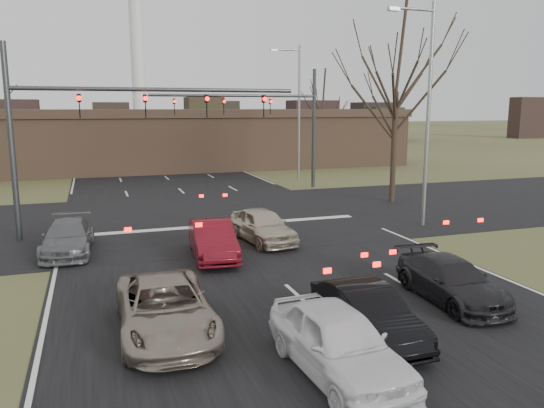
{
  "coord_description": "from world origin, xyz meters",
  "views": [
    {
      "loc": [
        -5.47,
        -10.62,
        5.43
      ],
      "look_at": [
        0.61,
        7.22,
        2.0
      ],
      "focal_mm": 35.0,
      "sensor_mm": 36.0,
      "label": 1
    }
  ],
  "objects": [
    {
      "name": "ground",
      "position": [
        0.0,
        0.0,
        0.0
      ],
      "size": [
        360.0,
        360.0,
        0.0
      ],
      "primitive_type": "plane",
      "color": "#484826",
      "rests_on": "ground"
    },
    {
      "name": "road_main",
      "position": [
        0.0,
        60.0,
        0.01
      ],
      "size": [
        14.0,
        300.0,
        0.02
      ],
      "primitive_type": "cube",
      "color": "black",
      "rests_on": "ground"
    },
    {
      "name": "road_cross",
      "position": [
        0.0,
        15.0,
        0.01
      ],
      "size": [
        200.0,
        14.0,
        0.02
      ],
      "primitive_type": "cube",
      "color": "black",
      "rests_on": "ground"
    },
    {
      "name": "building",
      "position": [
        2.0,
        38.0,
        2.67
      ],
      "size": [
        42.4,
        10.4,
        5.3
      ],
      "color": "brown",
      "rests_on": "ground"
    },
    {
      "name": "mast_arm_near",
      "position": [
        -5.23,
        13.0,
        5.07
      ],
      "size": [
        12.12,
        0.24,
        8.0
      ],
      "color": "#383A3D",
      "rests_on": "ground"
    },
    {
      "name": "mast_arm_far",
      "position": [
        6.18,
        23.0,
        5.02
      ],
      "size": [
        11.12,
        0.24,
        8.0
      ],
      "color": "#383A3D",
      "rests_on": "ground"
    },
    {
      "name": "streetlight_right_near",
      "position": [
        8.82,
        10.0,
        5.59
      ],
      "size": [
        2.34,
        0.25,
        10.0
      ],
      "color": "gray",
      "rests_on": "ground"
    },
    {
      "name": "streetlight_right_far",
      "position": [
        9.32,
        27.0,
        5.59
      ],
      "size": [
        2.34,
        0.25,
        10.0
      ],
      "color": "gray",
      "rests_on": "ground"
    },
    {
      "name": "tree_right_near",
      "position": [
        11.0,
        16.0,
        8.9
      ],
      "size": [
        6.9,
        6.9,
        11.5
      ],
      "color": "black",
      "rests_on": "ground"
    },
    {
      "name": "tree_right_far",
      "position": [
        15.0,
        35.0,
        6.96
      ],
      "size": [
        5.4,
        5.4,
        9.0
      ],
      "color": "black",
      "rests_on": "ground"
    },
    {
      "name": "car_silver_suv",
      "position": [
        -4.0,
        1.73,
        0.66
      ],
      "size": [
        2.26,
        4.78,
        1.32
      ],
      "primitive_type": "imported",
      "rotation": [
        0.0,
        0.0,
        -0.01
      ],
      "color": "gray",
      "rests_on": "ground"
    },
    {
      "name": "car_white_sedan",
      "position": [
        -0.91,
        -1.42,
        0.71
      ],
      "size": [
        1.93,
        4.28,
        1.43
      ],
      "primitive_type": "imported",
      "rotation": [
        0.0,
        0.0,
        0.06
      ],
      "color": "white",
      "rests_on": "ground"
    },
    {
      "name": "car_black_hatch",
      "position": [
        0.5,
        -0.11,
        0.63
      ],
      "size": [
        1.38,
        3.83,
        1.26
      ],
      "primitive_type": "imported",
      "rotation": [
        0.0,
        0.0,
        0.01
      ],
      "color": "black",
      "rests_on": "ground"
    },
    {
      "name": "car_charcoal_sedan",
      "position": [
        4.0,
        1.38,
        0.6
      ],
      "size": [
        1.89,
        4.22,
        1.2
      ],
      "primitive_type": "imported",
      "rotation": [
        0.0,
        0.0,
        -0.05
      ],
      "color": "black",
      "rests_on": "ground"
    },
    {
      "name": "car_grey_ahead",
      "position": [
        -6.5,
        10.27,
        0.63
      ],
      "size": [
        2.01,
        4.41,
        1.25
      ],
      "primitive_type": "imported",
      "rotation": [
        0.0,
        0.0,
        -0.06
      ],
      "color": "slate",
      "rests_on": "ground"
    },
    {
      "name": "car_red_ahead",
      "position": [
        -1.46,
        7.89,
        0.68
      ],
      "size": [
        1.8,
        4.23,
        1.36
      ],
      "primitive_type": "imported",
      "rotation": [
        0.0,
        0.0,
        -0.09
      ],
      "color": "maroon",
      "rests_on": "ground"
    },
    {
      "name": "car_silver_ahead",
      "position": [
        0.98,
        9.5,
        0.69
      ],
      "size": [
        2.11,
        4.23,
        1.38
      ],
      "primitive_type": "imported",
      "rotation": [
        0.0,
        0.0,
        0.12
      ],
      "color": "#BFB49A",
      "rests_on": "ground"
    }
  ]
}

